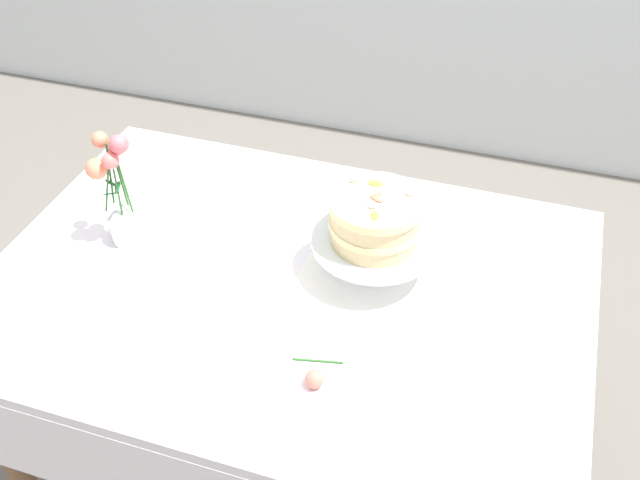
{
  "coord_description": "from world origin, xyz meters",
  "views": [
    {
      "loc": [
        0.47,
        -1.18,
        1.92
      ],
      "look_at": [
        0.07,
        0.03,
        0.86
      ],
      "focal_mm": 41.47,
      "sensor_mm": 36.0,
      "label": 1
    }
  ],
  "objects_px": {
    "fallen_rose": "(315,378)",
    "dining_table": "(284,314)",
    "layer_cake": "(375,219)",
    "cake_stand": "(374,245)",
    "flower_vase": "(119,199)"
  },
  "relations": [
    {
      "from": "fallen_rose",
      "to": "dining_table",
      "type": "bearing_deg",
      "value": 122.71
    },
    {
      "from": "layer_cake",
      "to": "fallen_rose",
      "type": "height_order",
      "value": "layer_cake"
    },
    {
      "from": "layer_cake",
      "to": "fallen_rose",
      "type": "distance_m",
      "value": 0.39
    },
    {
      "from": "dining_table",
      "to": "layer_cake",
      "type": "distance_m",
      "value": 0.33
    },
    {
      "from": "layer_cake",
      "to": "flower_vase",
      "type": "xyz_separation_m",
      "value": [
        -0.61,
        -0.07,
        -0.03
      ]
    },
    {
      "from": "dining_table",
      "to": "cake_stand",
      "type": "distance_m",
      "value": 0.28
    },
    {
      "from": "dining_table",
      "to": "cake_stand",
      "type": "height_order",
      "value": "cake_stand"
    },
    {
      "from": "dining_table",
      "to": "fallen_rose",
      "type": "distance_m",
      "value": 0.32
    },
    {
      "from": "dining_table",
      "to": "flower_vase",
      "type": "distance_m",
      "value": 0.48
    },
    {
      "from": "layer_cake",
      "to": "fallen_rose",
      "type": "bearing_deg",
      "value": -93.58
    },
    {
      "from": "dining_table",
      "to": "cake_stand",
      "type": "bearing_deg",
      "value": 32.28
    },
    {
      "from": "cake_stand",
      "to": "layer_cake",
      "type": "xyz_separation_m",
      "value": [
        0.0,
        0.0,
        0.08
      ]
    },
    {
      "from": "cake_stand",
      "to": "fallen_rose",
      "type": "xyz_separation_m",
      "value": [
        -0.02,
        -0.36,
        -0.06
      ]
    },
    {
      "from": "dining_table",
      "to": "flower_vase",
      "type": "bearing_deg",
      "value": 174.33
    },
    {
      "from": "dining_table",
      "to": "fallen_rose",
      "type": "relative_size",
      "value": 13.4
    }
  ]
}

